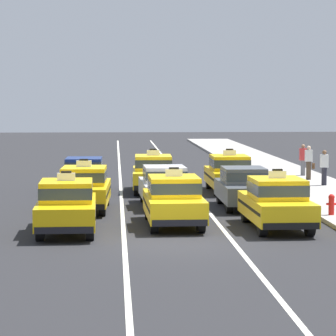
{
  "coord_description": "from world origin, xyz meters",
  "views": [
    {
      "loc": [
        -1.85,
        -25.05,
        4.26
      ],
      "look_at": [
        0.35,
        11.05,
        1.3
      ],
      "focal_mm": 93.07,
      "sensor_mm": 36.0,
      "label": 1
    }
  ],
  "objects_px": {
    "sedan_center_second": "(164,185)",
    "pedestrian_trailing": "(309,163)",
    "sedan_left_third": "(84,174)",
    "taxi_right_nearest": "(276,202)",
    "taxi_left_second": "(84,188)",
    "taxi_left_nearest": "(67,205)",
    "taxi_center_third": "(153,173)",
    "sedan_right_second": "(243,186)",
    "fire_hydrant": "(331,204)",
    "taxi_right_third": "(229,173)",
    "pedestrian_by_storefront": "(324,167)",
    "pedestrian_near_crosswalk": "(303,160)",
    "taxi_center_nearest": "(174,200)"
  },
  "relations": [
    {
      "from": "sedan_center_second",
      "to": "pedestrian_trailing",
      "type": "bearing_deg",
      "value": 49.58
    },
    {
      "from": "sedan_left_third",
      "to": "pedestrian_trailing",
      "type": "height_order",
      "value": "pedestrian_trailing"
    },
    {
      "from": "pedestrian_trailing",
      "to": "taxi_right_nearest",
      "type": "bearing_deg",
      "value": -106.42
    },
    {
      "from": "sedan_left_third",
      "to": "taxi_left_second",
      "type": "bearing_deg",
      "value": -87.9
    },
    {
      "from": "taxi_left_nearest",
      "to": "taxi_center_third",
      "type": "relative_size",
      "value": 1.0
    },
    {
      "from": "taxi_left_nearest",
      "to": "sedan_center_second",
      "type": "xyz_separation_m",
      "value": [
        3.44,
        6.41,
        -0.03
      ]
    },
    {
      "from": "taxi_right_nearest",
      "to": "sedan_right_second",
      "type": "relative_size",
      "value": 1.07
    },
    {
      "from": "pedestrian_trailing",
      "to": "taxi_left_nearest",
      "type": "bearing_deg",
      "value": -125.78
    },
    {
      "from": "pedestrian_trailing",
      "to": "fire_hydrant",
      "type": "xyz_separation_m",
      "value": [
        -2.1,
        -12.92,
        -0.45
      ]
    },
    {
      "from": "taxi_left_nearest",
      "to": "sedan_left_third",
      "type": "height_order",
      "value": "taxi_left_nearest"
    },
    {
      "from": "sedan_left_third",
      "to": "pedestrian_trailing",
      "type": "distance_m",
      "value": 11.78
    },
    {
      "from": "sedan_center_second",
      "to": "sedan_right_second",
      "type": "distance_m",
      "value": 3.07
    },
    {
      "from": "taxi_right_third",
      "to": "pedestrian_by_storefront",
      "type": "bearing_deg",
      "value": 16.26
    },
    {
      "from": "sedan_right_second",
      "to": "pedestrian_near_crosswalk",
      "type": "height_order",
      "value": "pedestrian_near_crosswalk"
    },
    {
      "from": "taxi_center_third",
      "to": "taxi_right_third",
      "type": "height_order",
      "value": "same"
    },
    {
      "from": "taxi_left_second",
      "to": "sedan_left_third",
      "type": "distance_m",
      "value": 6.02
    },
    {
      "from": "taxi_right_nearest",
      "to": "sedan_right_second",
      "type": "bearing_deg",
      "value": 93.2
    },
    {
      "from": "taxi_right_third",
      "to": "taxi_left_nearest",
      "type": "bearing_deg",
      "value": -120.3
    },
    {
      "from": "taxi_left_nearest",
      "to": "taxi_left_second",
      "type": "bearing_deg",
      "value": 86.04
    },
    {
      "from": "taxi_center_third",
      "to": "taxi_right_nearest",
      "type": "xyz_separation_m",
      "value": [
        3.49,
        -11.15,
        0.0
      ]
    },
    {
      "from": "taxi_right_nearest",
      "to": "pedestrian_near_crosswalk",
      "type": "xyz_separation_m",
      "value": [
        4.67,
        17.42,
        0.09
      ]
    },
    {
      "from": "taxi_center_third",
      "to": "taxi_left_nearest",
      "type": "bearing_deg",
      "value": -105.59
    },
    {
      "from": "sedan_right_second",
      "to": "pedestrian_near_crosswalk",
      "type": "bearing_deg",
      "value": 67.75
    },
    {
      "from": "taxi_left_second",
      "to": "pedestrian_near_crosswalk",
      "type": "xyz_separation_m",
      "value": [
        11.02,
        12.51,
        0.09
      ]
    },
    {
      "from": "pedestrian_trailing",
      "to": "sedan_left_third",
      "type": "bearing_deg",
      "value": -159.23
    },
    {
      "from": "taxi_left_nearest",
      "to": "pedestrian_near_crosswalk",
      "type": "height_order",
      "value": "taxi_left_nearest"
    },
    {
      "from": "pedestrian_trailing",
      "to": "pedestrian_by_storefront",
      "type": "bearing_deg",
      "value": -88.1
    },
    {
      "from": "taxi_left_second",
      "to": "taxi_center_third",
      "type": "bearing_deg",
      "value": 65.44
    },
    {
      "from": "sedan_left_third",
      "to": "fire_hydrant",
      "type": "relative_size",
      "value": 5.94
    },
    {
      "from": "taxi_center_nearest",
      "to": "taxi_center_third",
      "type": "xyz_separation_m",
      "value": [
        -0.22,
        10.29,
        0.0
      ]
    },
    {
      "from": "sedan_center_second",
      "to": "pedestrian_near_crosswalk",
      "type": "relative_size",
      "value": 2.67
    },
    {
      "from": "pedestrian_near_crosswalk",
      "to": "pedestrian_by_storefront",
      "type": "distance_m",
      "value": 5.14
    },
    {
      "from": "pedestrian_near_crosswalk",
      "to": "taxi_left_nearest",
      "type": "bearing_deg",
      "value": -122.59
    },
    {
      "from": "pedestrian_by_storefront",
      "to": "fire_hydrant",
      "type": "relative_size",
      "value": 2.24
    },
    {
      "from": "taxi_left_nearest",
      "to": "taxi_center_nearest",
      "type": "xyz_separation_m",
      "value": [
        3.45,
        1.25,
        0.0
      ]
    },
    {
      "from": "fire_hydrant",
      "to": "sedan_right_second",
      "type": "bearing_deg",
      "value": 130.34
    },
    {
      "from": "sedan_left_third",
      "to": "pedestrian_by_storefront",
      "type": "bearing_deg",
      "value": 7.02
    },
    {
      "from": "sedan_left_third",
      "to": "pedestrian_trailing",
      "type": "xyz_separation_m",
      "value": [
        11.02,
        4.18,
        0.15
      ]
    },
    {
      "from": "sedan_right_second",
      "to": "sedan_left_third",
      "type": "bearing_deg",
      "value": 138.05
    },
    {
      "from": "sedan_right_second",
      "to": "taxi_right_third",
      "type": "height_order",
      "value": "taxi_right_third"
    },
    {
      "from": "taxi_center_nearest",
      "to": "pedestrian_trailing",
      "type": "bearing_deg",
      "value": 61.53
    },
    {
      "from": "taxi_left_nearest",
      "to": "taxi_left_second",
      "type": "distance_m",
      "value": 5.31
    },
    {
      "from": "taxi_center_nearest",
      "to": "pedestrian_near_crosswalk",
      "type": "height_order",
      "value": "taxi_center_nearest"
    },
    {
      "from": "taxi_left_nearest",
      "to": "sedan_right_second",
      "type": "distance_m",
      "value": 8.57
    },
    {
      "from": "sedan_center_second",
      "to": "pedestrian_trailing",
      "type": "distance_m",
      "value": 11.92
    },
    {
      "from": "sedan_right_second",
      "to": "taxi_center_third",
      "type": "bearing_deg",
      "value": 118.57
    },
    {
      "from": "taxi_left_nearest",
      "to": "taxi_right_nearest",
      "type": "relative_size",
      "value": 1.0
    },
    {
      "from": "taxi_left_nearest",
      "to": "taxi_right_nearest",
      "type": "height_order",
      "value": "same"
    },
    {
      "from": "taxi_center_third",
      "to": "pedestrian_trailing",
      "type": "distance_m",
      "value": 8.87
    },
    {
      "from": "taxi_center_nearest",
      "to": "taxi_right_third",
      "type": "height_order",
      "value": "same"
    }
  ]
}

